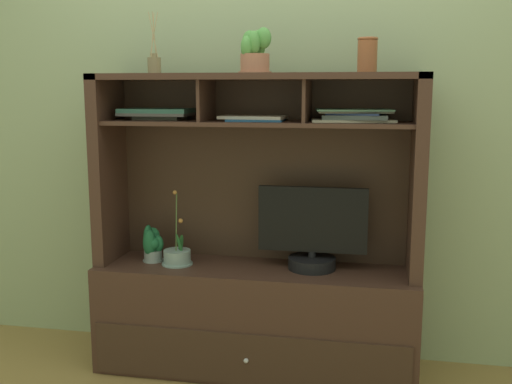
# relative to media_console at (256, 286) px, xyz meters

# --- Properties ---
(floor_plane) EXTENTS (6.00, 6.00, 0.02)m
(floor_plane) POSITION_rel_media_console_xyz_m (0.00, -0.01, -0.44)
(floor_plane) COLOR olive
(floor_plane) RESTS_ON ground
(back_wall) EXTENTS (6.00, 0.02, 2.80)m
(back_wall) POSITION_rel_media_console_xyz_m (0.00, 0.25, 0.97)
(back_wall) COLOR #9CAF83
(back_wall) RESTS_ON ground
(media_console) EXTENTS (1.59, 0.49, 1.49)m
(media_console) POSITION_rel_media_console_xyz_m (0.00, 0.00, 0.00)
(media_console) COLOR #42291F
(media_console) RESTS_ON ground
(tv_monitor) EXTENTS (0.53, 0.23, 0.41)m
(tv_monitor) POSITION_rel_media_console_xyz_m (0.28, 0.00, 0.27)
(tv_monitor) COLOR black
(tv_monitor) RESTS_ON media_console
(potted_orchid) EXTENTS (0.16, 0.16, 0.38)m
(potted_orchid) POSITION_rel_media_console_xyz_m (-0.40, -0.05, 0.14)
(potted_orchid) COLOR #87A09A
(potted_orchid) RESTS_ON media_console
(potted_fern) EXTENTS (0.11, 0.11, 0.19)m
(potted_fern) POSITION_rel_media_console_xyz_m (-0.54, -0.02, 0.19)
(potted_fern) COLOR gray
(potted_fern) RESTS_ON media_console
(magazine_stack_left) EXTENTS (0.40, 0.25, 0.06)m
(magazine_stack_left) POSITION_rel_media_console_xyz_m (0.46, 0.01, 0.86)
(magazine_stack_left) COLOR beige
(magazine_stack_left) RESTS_ON media_console
(magazine_stack_centre) EXTENTS (0.32, 0.22, 0.03)m
(magazine_stack_centre) POSITION_rel_media_console_xyz_m (-0.01, 0.00, 0.84)
(magazine_stack_centre) COLOR #24578B
(magazine_stack_centre) RESTS_ON media_console
(magazine_stack_right) EXTENTS (0.36, 0.24, 0.06)m
(magazine_stack_right) POSITION_rel_media_console_xyz_m (-0.51, 0.05, 0.86)
(magazine_stack_right) COLOR slate
(magazine_stack_right) RESTS_ON media_console
(diffuser_bottle) EXTENTS (0.07, 0.07, 0.30)m
(diffuser_bottle) POSITION_rel_media_console_xyz_m (-0.52, 0.02, 1.10)
(diffuser_bottle) COLOR #827450
(diffuser_bottle) RESTS_ON media_console
(potted_succulent) EXTENTS (0.16, 0.16, 0.21)m
(potted_succulent) POSITION_rel_media_console_xyz_m (-0.00, -0.03, 1.15)
(potted_succulent) COLOR #AE6C52
(potted_succulent) RESTS_ON media_console
(ceramic_vase) EXTENTS (0.09, 0.09, 0.16)m
(ceramic_vase) POSITION_rel_media_console_xyz_m (0.52, -0.00, 1.13)
(ceramic_vase) COLOR brown
(ceramic_vase) RESTS_ON media_console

